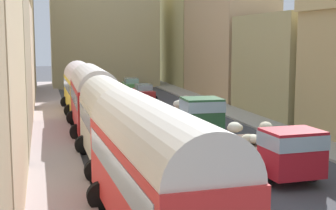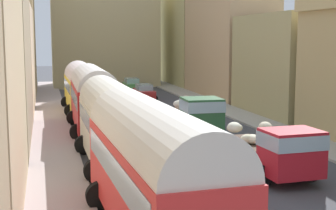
# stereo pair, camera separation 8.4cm
# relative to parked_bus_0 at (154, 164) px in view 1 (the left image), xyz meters

# --- Properties ---
(ground_plane) EXTENTS (154.00, 154.00, 0.00)m
(ground_plane) POSITION_rel_parked_bus_0_xyz_m (4.60, 20.50, -2.33)
(ground_plane) COLOR #45464B
(sidewalk_left) EXTENTS (2.50, 70.00, 0.14)m
(sidewalk_left) POSITION_rel_parked_bus_0_xyz_m (-2.65, 20.50, -2.26)
(sidewalk_left) COLOR #B2A1A2
(sidewalk_left) RESTS_ON ground
(sidewalk_right) EXTENTS (2.50, 70.00, 0.14)m
(sidewalk_right) POSITION_rel_parked_bus_0_xyz_m (11.85, 20.50, -2.26)
(sidewalk_right) COLOR #AEABA0
(sidewalk_right) RESTS_ON ground
(building_left_3) EXTENTS (4.17, 11.62, 8.71)m
(building_left_3) POSITION_rel_parked_bus_0_xyz_m (-5.98, 28.24, 2.02)
(building_left_3) COLOR beige
(building_left_3) RESTS_ON ground
(building_left_4) EXTENTS (5.92, 13.00, 13.41)m
(building_left_4) POSITION_rel_parked_bus_0_xyz_m (-6.86, 41.04, 4.37)
(building_left_4) COLOR tan
(building_left_4) RESTS_ON ground
(building_right_2) EXTENTS (5.98, 10.54, 7.96)m
(building_right_2) POSITION_rel_parked_bus_0_xyz_m (16.09, 21.42, 1.65)
(building_right_2) COLOR tan
(building_right_2) RESTS_ON ground
(building_right_3) EXTENTS (5.75, 14.34, 12.33)m
(building_right_3) POSITION_rel_parked_bus_0_xyz_m (15.71, 34.50, 3.85)
(building_right_3) COLOR tan
(building_right_3) RESTS_ON ground
(building_right_4) EXTENTS (5.15, 12.93, 13.63)m
(building_right_4) POSITION_rel_parked_bus_0_xyz_m (15.44, 48.40, 4.51)
(building_right_4) COLOR tan
(building_right_4) RESTS_ON ground
(distant_church) EXTENTS (13.16, 6.90, 20.35)m
(distant_church) POSITION_rel_parked_bus_0_xyz_m (4.60, 48.82, 5.20)
(distant_church) COLOR tan
(distant_church) RESTS_ON ground
(parked_bus_0) EXTENTS (3.55, 9.93, 4.21)m
(parked_bus_0) POSITION_rel_parked_bus_0_xyz_m (0.00, 0.00, 0.00)
(parked_bus_0) COLOR red
(parked_bus_0) RESTS_ON ground
(parked_bus_1) EXTENTS (3.27, 8.55, 4.06)m
(parked_bus_1) POSITION_rel_parked_bus_0_xyz_m (0.00, 9.00, -0.08)
(parked_bus_1) COLOR beige
(parked_bus_1) RESTS_ON ground
(parked_bus_2) EXTENTS (3.40, 8.91, 4.27)m
(parked_bus_2) POSITION_rel_parked_bus_0_xyz_m (-0.00, 18.00, 0.03)
(parked_bus_2) COLOR red
(parked_bus_2) RESTS_ON ground
(parked_bus_3) EXTENTS (3.43, 8.40, 4.09)m
(parked_bus_3) POSITION_rel_parked_bus_0_xyz_m (-0.00, 27.00, -0.09)
(parked_bus_3) COLOR yellow
(parked_bus_3) RESTS_ON ground
(cargo_truck_0) EXTENTS (3.36, 7.11, 2.36)m
(cargo_truck_0) POSITION_rel_parked_bus_0_xyz_m (6.62, 5.41, -1.11)
(cargo_truck_0) COLOR #B01925
(cargo_truck_0) RESTS_ON ground
(cargo_truck_1) EXTENTS (3.25, 7.67, 2.50)m
(cargo_truck_1) POSITION_rel_parked_bus_0_xyz_m (6.20, 15.59, -1.04)
(cargo_truck_1) COLOR #285632
(cargo_truck_1) RESTS_ON ground
(car_0) EXTENTS (2.32, 4.39, 1.56)m
(car_0) POSITION_rel_parked_bus_0_xyz_m (6.54, 33.53, -1.55)
(car_0) COLOR #B32828
(car_0) RESTS_ON ground
(car_1) EXTENTS (2.27, 3.97, 1.62)m
(car_1) POSITION_rel_parked_bus_0_xyz_m (6.56, 40.57, -1.52)
(car_1) COLOR #519B50
(car_1) RESTS_ON ground
(car_2) EXTENTS (2.34, 4.21, 1.48)m
(car_2) POSITION_rel_parked_bus_0_xyz_m (2.74, 5.42, -1.58)
(car_2) COLOR #B12F1F
(car_2) RESTS_ON ground
(car_3) EXTENTS (2.28, 4.15, 1.51)m
(car_3) POSITION_rel_parked_bus_0_xyz_m (3.10, 15.35, -1.57)
(car_3) COLOR silver
(car_3) RESTS_ON ground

